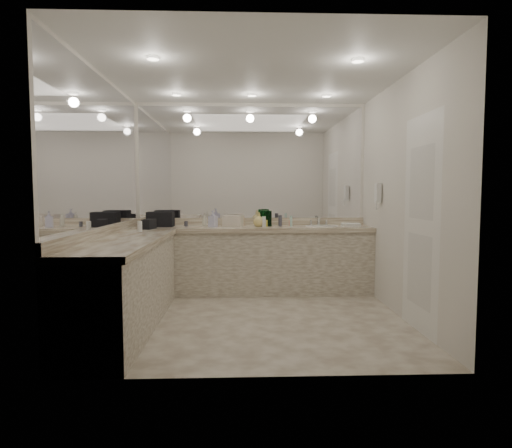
{
  "coord_description": "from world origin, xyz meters",
  "views": [
    {
      "loc": [
        -0.15,
        -4.55,
        1.35
      ],
      "look_at": [
        0.03,
        0.4,
        0.99
      ],
      "focal_mm": 30.0,
      "sensor_mm": 36.0,
      "label": 1
    }
  ],
  "objects_px": {
    "cream_cosmetic_case": "(233,221)",
    "hand_towel": "(351,225)",
    "black_toiletry_bag": "(161,219)",
    "soap_bottle_a": "(205,220)",
    "sink": "(321,227)",
    "soap_bottle_b": "(213,219)",
    "wall_phone": "(378,193)",
    "soap_bottle_c": "(259,219)"
  },
  "relations": [
    {
      "from": "sink",
      "to": "wall_phone",
      "type": "height_order",
      "value": "wall_phone"
    },
    {
      "from": "black_toiletry_bag",
      "to": "cream_cosmetic_case",
      "type": "relative_size",
      "value": 1.35
    },
    {
      "from": "sink",
      "to": "soap_bottle_a",
      "type": "bearing_deg",
      "value": 178.09
    },
    {
      "from": "cream_cosmetic_case",
      "to": "hand_towel",
      "type": "relative_size",
      "value": 1.05
    },
    {
      "from": "cream_cosmetic_case",
      "to": "soap_bottle_b",
      "type": "bearing_deg",
      "value": -141.21
    },
    {
      "from": "soap_bottle_a",
      "to": "soap_bottle_b",
      "type": "relative_size",
      "value": 0.82
    },
    {
      "from": "cream_cosmetic_case",
      "to": "hand_towel",
      "type": "distance_m",
      "value": 1.6
    },
    {
      "from": "black_toiletry_bag",
      "to": "sink",
      "type": "bearing_deg",
      "value": -0.3
    },
    {
      "from": "wall_phone",
      "to": "cream_cosmetic_case",
      "type": "bearing_deg",
      "value": 163.56
    },
    {
      "from": "hand_towel",
      "to": "soap_bottle_a",
      "type": "xyz_separation_m",
      "value": [
        -1.99,
        0.06,
        0.07
      ]
    },
    {
      "from": "cream_cosmetic_case",
      "to": "hand_towel",
      "type": "height_order",
      "value": "cream_cosmetic_case"
    },
    {
      "from": "black_toiletry_bag",
      "to": "soap_bottle_a",
      "type": "xyz_separation_m",
      "value": [
        0.59,
        0.04,
        -0.01
      ]
    },
    {
      "from": "wall_phone",
      "to": "sink",
      "type": "bearing_deg",
      "value": 140.43
    },
    {
      "from": "wall_phone",
      "to": "black_toiletry_bag",
      "type": "height_order",
      "value": "wall_phone"
    },
    {
      "from": "cream_cosmetic_case",
      "to": "soap_bottle_a",
      "type": "bearing_deg",
      "value": -166.1
    },
    {
      "from": "black_toiletry_bag",
      "to": "soap_bottle_c",
      "type": "distance_m",
      "value": 1.32
    },
    {
      "from": "sink",
      "to": "cream_cosmetic_case",
      "type": "xyz_separation_m",
      "value": [
        -1.2,
        0.03,
        0.08
      ]
    },
    {
      "from": "wall_phone",
      "to": "black_toiletry_bag",
      "type": "bearing_deg",
      "value": 169.57
    },
    {
      "from": "hand_towel",
      "to": "soap_bottle_c",
      "type": "relative_size",
      "value": 1.27
    },
    {
      "from": "wall_phone",
      "to": "soap_bottle_c",
      "type": "bearing_deg",
      "value": 161.11
    },
    {
      "from": "sink",
      "to": "hand_towel",
      "type": "bearing_deg",
      "value": -0.92
    },
    {
      "from": "cream_cosmetic_case",
      "to": "soap_bottle_a",
      "type": "height_order",
      "value": "soap_bottle_a"
    },
    {
      "from": "wall_phone",
      "to": "cream_cosmetic_case",
      "type": "xyz_separation_m",
      "value": [
        -1.81,
        0.53,
        -0.38
      ]
    },
    {
      "from": "sink",
      "to": "soap_bottle_c",
      "type": "distance_m",
      "value": 0.86
    },
    {
      "from": "sink",
      "to": "hand_towel",
      "type": "distance_m",
      "value": 0.4
    },
    {
      "from": "wall_phone",
      "to": "hand_towel",
      "type": "relative_size",
      "value": 0.98
    },
    {
      "from": "soap_bottle_b",
      "to": "sink",
      "type": "bearing_deg",
      "value": 2.87
    },
    {
      "from": "sink",
      "to": "wall_phone",
      "type": "relative_size",
      "value": 1.83
    },
    {
      "from": "black_toiletry_bag",
      "to": "cream_cosmetic_case",
      "type": "bearing_deg",
      "value": 1.29
    },
    {
      "from": "black_toiletry_bag",
      "to": "hand_towel",
      "type": "height_order",
      "value": "black_toiletry_bag"
    },
    {
      "from": "sink",
      "to": "soap_bottle_a",
      "type": "relative_size",
      "value": 2.46
    },
    {
      "from": "sink",
      "to": "wall_phone",
      "type": "xyz_separation_m",
      "value": [
        0.61,
        -0.5,
        0.46
      ]
    },
    {
      "from": "sink",
      "to": "soap_bottle_c",
      "type": "relative_size",
      "value": 2.3
    },
    {
      "from": "sink",
      "to": "soap_bottle_b",
      "type": "xyz_separation_m",
      "value": [
        -1.47,
        -0.07,
        0.11
      ]
    },
    {
      "from": "cream_cosmetic_case",
      "to": "soap_bottle_c",
      "type": "bearing_deg",
      "value": 11.27
    },
    {
      "from": "hand_towel",
      "to": "soap_bottle_a",
      "type": "distance_m",
      "value": 1.99
    },
    {
      "from": "soap_bottle_b",
      "to": "soap_bottle_c",
      "type": "bearing_deg",
      "value": 6.75
    },
    {
      "from": "sink",
      "to": "black_toiletry_bag",
      "type": "distance_m",
      "value": 2.18
    },
    {
      "from": "sink",
      "to": "cream_cosmetic_case",
      "type": "height_order",
      "value": "cream_cosmetic_case"
    },
    {
      "from": "black_toiletry_bag",
      "to": "soap_bottle_b",
      "type": "xyz_separation_m",
      "value": [
        0.71,
        -0.08,
        0.01
      ]
    },
    {
      "from": "soap_bottle_a",
      "to": "soap_bottle_c",
      "type": "relative_size",
      "value": 0.93
    },
    {
      "from": "wall_phone",
      "to": "black_toiletry_bag",
      "type": "xyz_separation_m",
      "value": [
        -2.78,
        0.51,
        -0.35
      ]
    }
  ]
}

